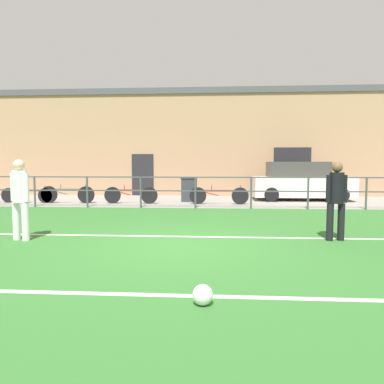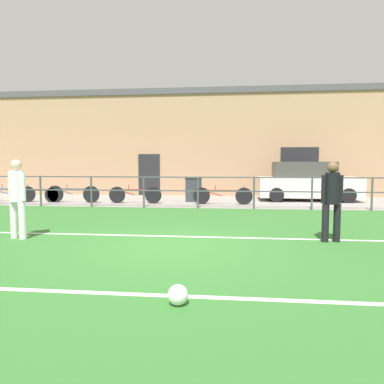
# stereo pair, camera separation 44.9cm
# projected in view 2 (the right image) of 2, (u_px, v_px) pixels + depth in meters

# --- Properties ---
(ground) EXTENTS (60.00, 44.00, 0.04)m
(ground) POSITION_uv_depth(u_px,v_px,m) (170.00, 247.00, 7.03)
(ground) COLOR #33702D
(field_line_touchline) EXTENTS (36.00, 0.11, 0.00)m
(field_line_touchline) POSITION_uv_depth(u_px,v_px,m) (177.00, 236.00, 7.94)
(field_line_touchline) COLOR white
(field_line_touchline) RESTS_ON ground
(field_line_hash) EXTENTS (36.00, 0.11, 0.00)m
(field_line_hash) POSITION_uv_depth(u_px,v_px,m) (133.00, 294.00, 4.41)
(field_line_hash) COLOR white
(field_line_hash) RESTS_ON ground
(pavement_strip) EXTENTS (48.00, 5.00, 0.02)m
(pavement_strip) POSITION_uv_depth(u_px,v_px,m) (203.00, 201.00, 15.45)
(pavement_strip) COLOR gray
(pavement_strip) RESTS_ON ground
(perimeter_fence) EXTENTS (36.07, 0.07, 1.15)m
(perimeter_fence) POSITION_uv_depth(u_px,v_px,m) (198.00, 188.00, 12.92)
(perimeter_fence) COLOR #474C51
(perimeter_fence) RESTS_ON ground
(clubhouse_facade) EXTENTS (28.00, 2.56, 5.36)m
(clubhouse_facade) POSITION_uv_depth(u_px,v_px,m) (209.00, 143.00, 18.91)
(clubhouse_facade) COLOR tan
(clubhouse_facade) RESTS_ON ground
(player_goalkeeper) EXTENTS (0.45, 0.29, 1.65)m
(player_goalkeeper) POSITION_uv_depth(u_px,v_px,m) (332.00, 197.00, 7.33)
(player_goalkeeper) COLOR black
(player_goalkeeper) RESTS_ON ground
(player_striker) EXTENTS (0.45, 0.30, 1.70)m
(player_striker) POSITION_uv_depth(u_px,v_px,m) (17.00, 194.00, 7.65)
(player_striker) COLOR white
(player_striker) RESTS_ON ground
(soccer_ball_match) EXTENTS (0.24, 0.24, 0.24)m
(soccer_ball_match) POSITION_uv_depth(u_px,v_px,m) (178.00, 295.00, 4.07)
(soccer_ball_match) COLOR white
(soccer_ball_match) RESTS_ON ground
(parked_car_red) EXTENTS (4.23, 1.85, 1.68)m
(parked_car_red) POSITION_uv_depth(u_px,v_px,m) (307.00, 182.00, 15.53)
(parked_car_red) COLOR silver
(parked_car_red) RESTS_ON pavement_strip
(bicycle_parked_0) EXTENTS (2.16, 0.04, 0.71)m
(bicycle_parked_0) POSITION_uv_depth(u_px,v_px,m) (34.00, 195.00, 14.90)
(bicycle_parked_0) COLOR black
(bicycle_parked_0) RESTS_ON pavement_strip
(bicycle_parked_1) EXTENTS (2.16, 0.04, 0.76)m
(bicycle_parked_1) POSITION_uv_depth(u_px,v_px,m) (135.00, 195.00, 14.43)
(bicycle_parked_1) COLOR black
(bicycle_parked_1) RESTS_ON pavement_strip
(bicycle_parked_2) EXTENTS (2.33, 0.04, 0.76)m
(bicycle_parked_2) POSITION_uv_depth(u_px,v_px,m) (222.00, 196.00, 14.04)
(bicycle_parked_2) COLOR black
(bicycle_parked_2) RESTS_ON pavement_strip
(bicycle_parked_3) EXTENTS (2.23, 0.04, 0.78)m
(bicycle_parked_3) POSITION_uv_depth(u_px,v_px,m) (73.00, 194.00, 14.71)
(bicycle_parked_3) COLOR black
(bicycle_parked_3) RESTS_ON pavement_strip
(bicycle_parked_4) EXTENTS (2.34, 0.04, 0.75)m
(bicycle_parked_4) POSITION_uv_depth(u_px,v_px,m) (9.00, 194.00, 15.02)
(bicycle_parked_4) COLOR black
(bicycle_parked_4) RESTS_ON pavement_strip
(trash_bin_0) EXTENTS (0.67, 0.57, 1.04)m
(trash_bin_0) POSITION_uv_depth(u_px,v_px,m) (194.00, 189.00, 15.14)
(trash_bin_0) COLOR #33383D
(trash_bin_0) RESTS_ON pavement_strip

